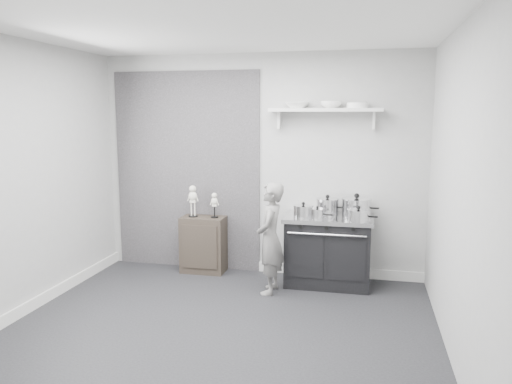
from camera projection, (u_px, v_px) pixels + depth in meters
ground at (219, 329)px, 4.62m from camera, size 4.00×4.00×0.00m
room_shell at (212, 151)px, 4.53m from camera, size 4.02×3.62×2.71m
wall_shelf at (325, 111)px, 5.75m from camera, size 1.30×0.26×0.24m
stove at (328, 250)px, 5.79m from camera, size 1.01×0.63×0.81m
side_cabinet at (204, 244)px, 6.26m from camera, size 0.54×0.32×0.70m
child at (270, 238)px, 5.49m from camera, size 0.30×0.45×1.24m
pot_front_left at (303, 211)px, 5.66m from camera, size 0.31×0.23×0.18m
pot_back_left at (327, 206)px, 5.83m from camera, size 0.35×0.27×0.23m
pot_back_right at (356, 207)px, 5.76m from camera, size 0.43×0.34×0.26m
pot_front_right at (358, 215)px, 5.45m from camera, size 0.33×0.24×0.17m
pot_front_center at (317, 214)px, 5.59m from camera, size 0.25×0.17×0.14m
skeleton_full at (193, 199)px, 6.20m from camera, size 0.13×0.08×0.45m
skeleton_torso at (214, 203)px, 6.15m from camera, size 0.10×0.06×0.36m
bowl_large at (297, 105)px, 5.80m from camera, size 0.28×0.28×0.07m
bowl_small at (331, 105)px, 5.72m from camera, size 0.25×0.25×0.08m
plate_stack at (357, 105)px, 5.65m from camera, size 0.24×0.24×0.06m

